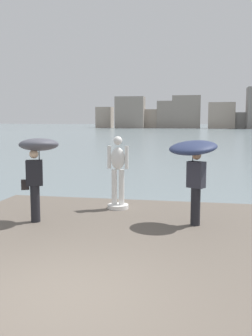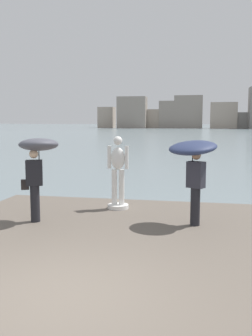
# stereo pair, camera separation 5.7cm
# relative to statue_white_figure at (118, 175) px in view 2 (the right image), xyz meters

# --- Properties ---
(ground_plane) EXTENTS (400.00, 400.00, 0.00)m
(ground_plane) POSITION_rel_statue_white_figure_xyz_m (0.26, 34.70, -1.33)
(ground_plane) COLOR slate
(pier) EXTENTS (7.82, 9.53, 0.40)m
(pier) POSITION_rel_statue_white_figure_xyz_m (0.26, -3.53, -1.13)
(pier) COLOR #60564C
(pier) RESTS_ON ground
(statue_white_figure) EXTENTS (0.58, 0.58, 1.98)m
(statue_white_figure) POSITION_rel_statue_white_figure_xyz_m (0.00, 0.00, 0.00)
(statue_white_figure) COLOR white
(statue_white_figure) RESTS_ON pier
(onlooker_left) EXTENTS (1.20, 1.21, 2.02)m
(onlooker_left) POSITION_rel_statue_white_figure_xyz_m (-1.58, -1.67, 0.64)
(onlooker_left) COLOR black
(onlooker_left) RESTS_ON pier
(onlooker_right) EXTENTS (1.51, 1.52, 2.00)m
(onlooker_right) POSITION_rel_statue_white_figure_xyz_m (2.04, -1.25, 0.65)
(onlooker_right) COLOR black
(onlooker_right) RESTS_ON pier
(distant_skyline) EXTENTS (62.00, 13.42, 12.68)m
(distant_skyline) POSITION_rel_statue_white_figure_xyz_m (-0.25, 118.25, 3.35)
(distant_skyline) COLOR #A89989
(distant_skyline) RESTS_ON ground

